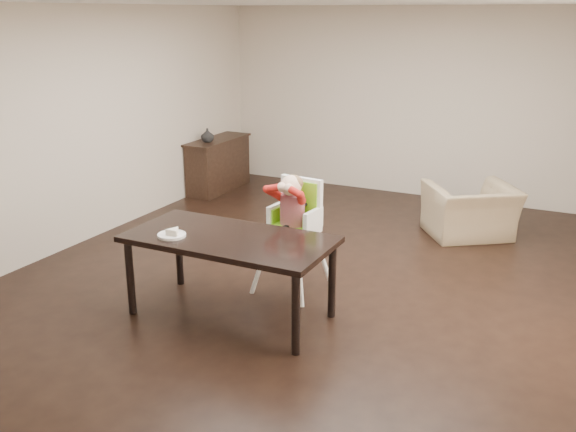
# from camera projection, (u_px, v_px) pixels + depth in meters

# --- Properties ---
(ground) EXTENTS (7.00, 7.00, 0.00)m
(ground) POSITION_uv_depth(u_px,v_px,m) (323.00, 277.00, 6.61)
(ground) COLOR black
(ground) RESTS_ON ground
(room_walls) EXTENTS (6.02, 7.02, 2.71)m
(room_walls) POSITION_uv_depth(u_px,v_px,m) (327.00, 96.00, 6.04)
(room_walls) COLOR beige
(room_walls) RESTS_ON ground
(dining_table) EXTENTS (1.80, 0.90, 0.75)m
(dining_table) POSITION_uv_depth(u_px,v_px,m) (230.00, 245.00, 5.59)
(dining_table) COLOR black
(dining_table) RESTS_ON ground
(high_chair) EXTENTS (0.53, 0.53, 1.16)m
(high_chair) POSITION_uv_depth(u_px,v_px,m) (294.00, 209.00, 6.09)
(high_chair) COLOR white
(high_chair) RESTS_ON ground
(plate) EXTENTS (0.33, 0.33, 0.07)m
(plate) POSITION_uv_depth(u_px,v_px,m) (172.00, 234.00, 5.56)
(plate) COLOR white
(plate) RESTS_ON dining_table
(armchair) EXTENTS (1.17, 1.08, 0.86)m
(armchair) POSITION_uv_depth(u_px,v_px,m) (471.00, 203.00, 7.68)
(armchair) COLOR #968160
(armchair) RESTS_ON ground
(sideboard) EXTENTS (0.44, 1.26, 0.79)m
(sideboard) POSITION_uv_depth(u_px,v_px,m) (218.00, 164.00, 9.72)
(sideboard) COLOR black
(sideboard) RESTS_ON ground
(vase) EXTENTS (0.25, 0.25, 0.19)m
(vase) POSITION_uv_depth(u_px,v_px,m) (207.00, 136.00, 9.34)
(vase) COLOR #99999E
(vase) RESTS_ON sideboard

